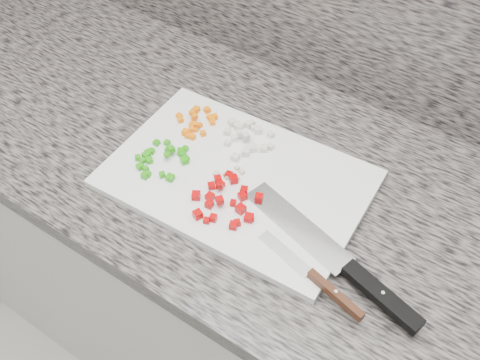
# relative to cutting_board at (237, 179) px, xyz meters

# --- Properties ---
(cabinet) EXTENTS (3.92, 0.62, 0.86)m
(cabinet) POSITION_rel_cutting_board_xyz_m (0.09, 0.05, -0.48)
(cabinet) COLOR silver
(cabinet) RESTS_ON ground
(countertop) EXTENTS (3.96, 0.64, 0.04)m
(countertop) POSITION_rel_cutting_board_xyz_m (0.09, 0.05, -0.03)
(countertop) COLOR #625C56
(countertop) RESTS_ON cabinet
(cutting_board) EXTENTS (0.49, 0.33, 0.02)m
(cutting_board) POSITION_rel_cutting_board_xyz_m (0.00, 0.00, 0.00)
(cutting_board) COLOR white
(cutting_board) RESTS_ON countertop
(carrot_pile) EXTENTS (0.08, 0.10, 0.02)m
(carrot_pile) POSITION_rel_cutting_board_xyz_m (-0.14, 0.07, 0.01)
(carrot_pile) COLOR orange
(carrot_pile) RESTS_ON cutting_board
(onion_pile) EXTENTS (0.12, 0.11, 0.02)m
(onion_pile) POSITION_rel_cutting_board_xyz_m (-0.04, 0.09, 0.02)
(onion_pile) COLOR beige
(onion_pile) RESTS_ON cutting_board
(green_pepper_pile) EXTENTS (0.10, 0.11, 0.02)m
(green_pepper_pile) POSITION_rel_cutting_board_xyz_m (-0.14, -0.05, 0.01)
(green_pepper_pile) COLOR #25980D
(green_pepper_pile) RESTS_ON cutting_board
(red_pepper_pile) EXTENTS (0.13, 0.12, 0.02)m
(red_pepper_pile) POSITION_rel_cutting_board_xyz_m (0.02, -0.06, 0.02)
(red_pepper_pile) COLOR #B10203
(red_pepper_pile) RESTS_ON cutting_board
(garlic_pile) EXTENTS (0.05, 0.04, 0.01)m
(garlic_pile) POSITION_rel_cutting_board_xyz_m (-0.01, -0.01, 0.01)
(garlic_pile) COLOR beige
(garlic_pile) RESTS_ON cutting_board
(chef_knife) EXTENTS (0.36, 0.13, 0.02)m
(chef_knife) POSITION_rel_cutting_board_xyz_m (0.27, -0.07, 0.01)
(chef_knife) COLOR #BBBEC1
(chef_knife) RESTS_ON cutting_board
(paring_knife) EXTENTS (0.21, 0.07, 0.02)m
(paring_knife) POSITION_rel_cutting_board_xyz_m (0.24, -0.12, 0.01)
(paring_knife) COLOR #BBBEC1
(paring_knife) RESTS_ON cutting_board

